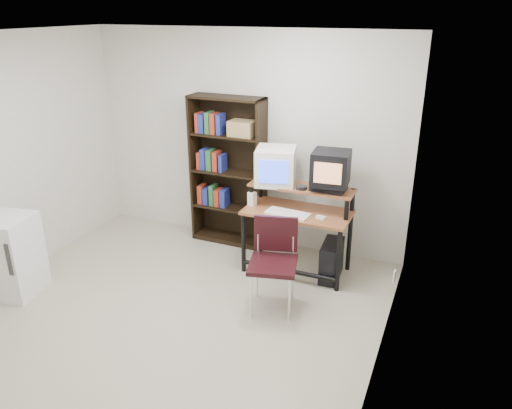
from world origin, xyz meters
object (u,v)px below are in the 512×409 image
at_px(pc_tower, 331,260).
at_px(bookshelf, 229,170).
at_px(crt_monitor, 276,166).
at_px(school_chair, 274,254).
at_px(mini_fridge, 10,255).
at_px(computer_desk, 298,215).
at_px(crt_tv, 331,168).

relative_size(pc_tower, bookshelf, 0.24).
relative_size(crt_monitor, school_chair, 0.57).
xyz_separation_m(school_chair, mini_fridge, (-2.60, -0.82, -0.14)).
bearing_deg(crt_monitor, school_chair, -84.33).
relative_size(crt_monitor, pc_tower, 1.15).
bearing_deg(bookshelf, crt_monitor, -22.63).
distance_m(crt_monitor, mini_fridge, 2.94).
height_order(computer_desk, pc_tower, computer_desk).
distance_m(pc_tower, school_chair, 0.91).
bearing_deg(pc_tower, crt_monitor, 164.95).
distance_m(computer_desk, pc_tower, 0.63).
bearing_deg(bookshelf, pc_tower, -16.71).
bearing_deg(crt_monitor, bookshelf, 142.39).
distance_m(crt_tv, mini_fridge, 3.45).
relative_size(computer_desk, crt_tv, 2.82).
bearing_deg(computer_desk, crt_tv, 17.48).
bearing_deg(mini_fridge, crt_tv, 20.03).
distance_m(crt_monitor, bookshelf, 0.83).
height_order(crt_tv, pc_tower, crt_tv).
distance_m(school_chair, bookshelf, 1.64).
xyz_separation_m(computer_desk, crt_tv, (0.31, 0.10, 0.55)).
distance_m(crt_monitor, school_chair, 1.12).
xyz_separation_m(computer_desk, school_chair, (0.01, -0.77, -0.12)).
relative_size(computer_desk, mini_fridge, 1.37).
xyz_separation_m(pc_tower, bookshelf, (-1.46, 0.46, 0.73)).
distance_m(computer_desk, crt_monitor, 0.59).
distance_m(crt_tv, school_chair, 1.13).
distance_m(crt_tv, pc_tower, 1.03).
bearing_deg(school_chair, pc_tower, 47.97).
bearing_deg(bookshelf, crt_tv, -13.17).
bearing_deg(mini_fridge, crt_monitor, 26.70).
xyz_separation_m(pc_tower, school_chair, (-0.40, -0.74, 0.35)).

